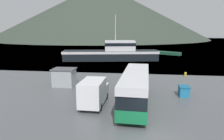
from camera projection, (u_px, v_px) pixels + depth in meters
name	position (u px, v px, depth m)	size (l,w,h in m)	color
ground_plane	(151.00, 136.00, 14.04)	(400.00, 400.00, 0.00)	#515456
water_surface	(139.00, 40.00, 150.86)	(240.00, 240.00, 0.00)	slate
hill_backdrop	(101.00, 12.00, 187.76)	(191.68, 191.68, 49.92)	#333D33
tour_bus	(136.00, 86.00, 19.89)	(2.99, 11.16, 3.23)	#146B3D
delivery_van	(94.00, 92.00, 19.62)	(2.17, 5.28, 2.64)	silver
fishing_boat	(112.00, 53.00, 50.07)	(23.93, 9.38, 11.11)	black
storage_bin	(184.00, 91.00, 22.47)	(1.14, 1.41, 1.18)	teal
dock_kiosk	(64.00, 77.00, 26.60)	(2.97, 2.38, 2.35)	#93999E
small_boat	(168.00, 53.00, 61.43)	(7.46, 5.96, 0.93)	#1E5138
mooring_bollard	(185.00, 74.00, 32.30)	(0.41, 0.41, 0.72)	#B29919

